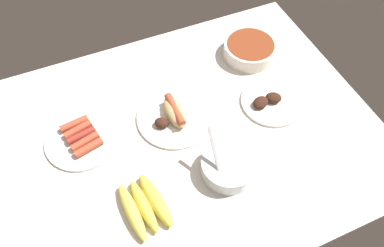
{
  "coord_description": "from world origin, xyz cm",
  "views": [
    {
      "loc": [
        20.72,
        56.77,
        92.7
      ],
      "look_at": [
        -3.83,
        -0.63,
        3.0
      ],
      "focal_mm": 33.73,
      "sensor_mm": 36.0,
      "label": 1
    }
  ],
  "objects_px": {
    "banana_bunch": "(144,206)",
    "plate_grilled_meat": "(271,101)",
    "plate_sausages": "(82,137)",
    "bowl_coleslaw": "(228,166)",
    "bowl_chili": "(250,49)",
    "plate_hotdog_assembled": "(175,115)"
  },
  "relations": [
    {
      "from": "plate_grilled_meat",
      "to": "banana_bunch",
      "type": "distance_m",
      "value": 0.53
    },
    {
      "from": "plate_hotdog_assembled",
      "to": "bowl_chili",
      "type": "distance_m",
      "value": 0.38
    },
    {
      "from": "plate_sausages",
      "to": "bowl_coleslaw",
      "type": "xyz_separation_m",
      "value": [
        -0.36,
        0.27,
        0.02
      ]
    },
    {
      "from": "bowl_chili",
      "to": "plate_grilled_meat",
      "type": "relative_size",
      "value": 0.91
    },
    {
      "from": "plate_grilled_meat",
      "to": "banana_bunch",
      "type": "xyz_separation_m",
      "value": [
        0.49,
        0.18,
        0.01
      ]
    },
    {
      "from": "bowl_chili",
      "to": "plate_grilled_meat",
      "type": "xyz_separation_m",
      "value": [
        0.04,
        0.22,
        -0.02
      ]
    },
    {
      "from": "plate_grilled_meat",
      "to": "bowl_coleslaw",
      "type": "relative_size",
      "value": 1.3
    },
    {
      "from": "bowl_coleslaw",
      "to": "plate_hotdog_assembled",
      "type": "bearing_deg",
      "value": -73.22
    },
    {
      "from": "banana_bunch",
      "to": "bowl_coleslaw",
      "type": "xyz_separation_m",
      "value": [
        -0.25,
        -0.01,
        0.01
      ]
    },
    {
      "from": "plate_sausages",
      "to": "bowl_coleslaw",
      "type": "height_order",
      "value": "bowl_coleslaw"
    },
    {
      "from": "plate_grilled_meat",
      "to": "banana_bunch",
      "type": "height_order",
      "value": "same"
    },
    {
      "from": "bowl_coleslaw",
      "to": "plate_grilled_meat",
      "type": "bearing_deg",
      "value": -145.45
    },
    {
      "from": "plate_hotdog_assembled",
      "to": "bowl_chili",
      "type": "relative_size",
      "value": 1.31
    },
    {
      "from": "plate_hotdog_assembled",
      "to": "plate_grilled_meat",
      "type": "xyz_separation_m",
      "value": [
        -0.31,
        0.07,
        -0.01
      ]
    },
    {
      "from": "plate_sausages",
      "to": "banana_bunch",
      "type": "bearing_deg",
      "value": 109.85
    },
    {
      "from": "bowl_coleslaw",
      "to": "bowl_chili",
      "type": "bearing_deg",
      "value": -125.61
    },
    {
      "from": "bowl_chili",
      "to": "plate_grilled_meat",
      "type": "bearing_deg",
      "value": 80.07
    },
    {
      "from": "plate_hotdog_assembled",
      "to": "plate_grilled_meat",
      "type": "relative_size",
      "value": 1.2
    },
    {
      "from": "bowl_chili",
      "to": "bowl_coleslaw",
      "type": "relative_size",
      "value": 1.19
    },
    {
      "from": "plate_hotdog_assembled",
      "to": "banana_bunch",
      "type": "height_order",
      "value": "plate_hotdog_assembled"
    },
    {
      "from": "banana_bunch",
      "to": "plate_grilled_meat",
      "type": "bearing_deg",
      "value": -160.11
    },
    {
      "from": "bowl_chili",
      "to": "banana_bunch",
      "type": "distance_m",
      "value": 0.67
    }
  ]
}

